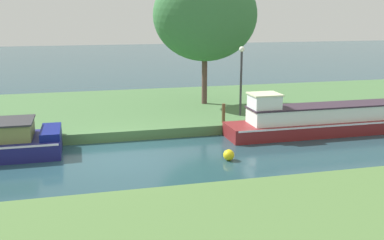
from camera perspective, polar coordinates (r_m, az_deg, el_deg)
The scene contains 8 objects.
ground_plane at distance 15.80m, azimuth -9.17°, elevation -4.75°, with size 120.00×120.00×0.00m, color #214049.
riverbank_far at distance 22.51m, azimuth -10.84°, elevation 1.14°, with size 72.00×10.00×0.40m, color #466E3F.
navy_barge at distance 16.99m, azimuth -23.19°, elevation -2.55°, with size 4.16×2.19×1.26m.
maroon_narrowboat at distance 19.94m, azimuth 19.04°, elevation 0.16°, with size 10.89×1.64×1.81m.
willow_tree_left at distance 22.36m, azimuth 1.78°, elevation 13.16°, with size 5.19×3.35×6.63m.
lamp_post at distance 19.98m, azimuth 6.27°, elevation 5.98°, with size 0.24×0.24×3.09m.
mooring_post_near at distance 18.83m, azimuth 4.03°, elevation 0.87°, with size 0.14×0.14×0.81m, color brown.
channel_buoy at distance 15.31m, azimuth 4.70°, elevation -4.46°, with size 0.38×0.38×0.38m, color yellow.
Camera 1 is at (-1.22, -14.99, 4.85)m, focal length 41.93 mm.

